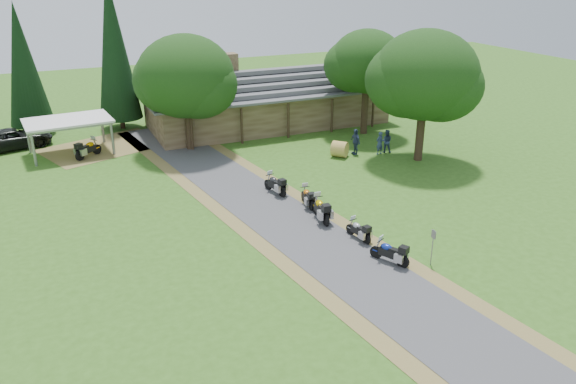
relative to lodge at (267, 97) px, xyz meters
name	(u,v)px	position (x,y,z in m)	size (l,w,h in m)	color
ground	(339,259)	(-6.00, -24.00, -2.45)	(120.00, 120.00, 0.00)	#315818
driveway	(295,228)	(-6.50, -20.00, -2.45)	(46.00, 46.00, 0.00)	#424244
lodge	(267,97)	(0.00, 0.00, 0.00)	(21.40, 9.40, 4.90)	brown
carport	(70,137)	(-16.51, -1.66, -1.14)	(6.03, 4.02, 2.61)	white
car_dark_suv	(13,134)	(-20.42, 1.50, -1.29)	(6.03, 2.57, 2.31)	black
motorcycle_row_a	(390,251)	(-3.99, -25.30, -1.82)	(1.83, 0.60, 1.25)	navy
motorcycle_row_b	(358,229)	(-4.07, -22.56, -1.88)	(1.66, 0.54, 1.13)	#A3A6AB
motorcycle_row_c	(321,208)	(-4.78, -19.67, -1.74)	(2.08, 0.68, 1.42)	#CEA600
motorcycle_row_d	(308,196)	(-4.60, -17.61, -1.84)	(1.79, 0.58, 1.23)	orange
motorcycle_row_e	(275,183)	(-5.61, -15.07, -1.79)	(1.92, 0.63, 1.32)	black
motorcycle_carport_a	(88,148)	(-15.45, -3.13, -1.72)	(2.13, 0.69, 1.46)	#EE9E04
person_a	(380,141)	(4.46, -11.15, -1.44)	(0.58, 0.41, 2.02)	navy
person_b	(386,139)	(5.16, -10.99, -1.42)	(0.58, 0.42, 2.05)	navy
person_c	(355,139)	(2.82, -10.41, -1.32)	(0.64, 0.46, 2.27)	navy
hay_bale	(340,149)	(1.47, -10.49, -1.87)	(1.17, 1.17, 1.07)	olive
sign_post	(432,248)	(-2.29, -26.27, -1.53)	(0.33, 0.06, 1.84)	gray
oak_lodge_left	(186,91)	(-8.12, -4.23, 2.05)	(7.15, 7.15, 9.00)	black
oak_lodge_right	(366,76)	(6.26, -5.94, 2.36)	(5.96, 5.96, 9.62)	black
oak_driveway	(424,92)	(6.35, -13.40, 2.50)	(7.30, 7.30, 9.91)	black
cedar_near	(114,52)	(-11.94, 3.86, 3.97)	(3.56, 3.56, 12.84)	black
cedar_far	(24,70)	(-18.93, 4.90, 2.86)	(3.43, 3.43, 10.62)	black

